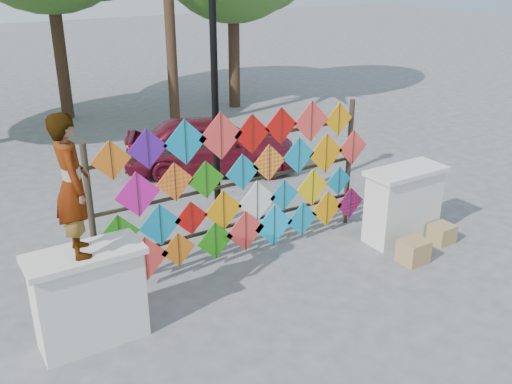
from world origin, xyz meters
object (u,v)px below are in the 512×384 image
Objects in this scene: vendor_woman at (72,186)px; kite_rack at (244,186)px; sedan at (211,144)px; lamppost at (214,77)px.

kite_rack is at bearing -66.27° from vendor_woman.
vendor_woman is 0.45× the size of sedan.
lamppost reaches higher than sedan.
kite_rack is 1.30× the size of sedan.
kite_rack is 1.11× the size of lamppost.
vendor_woman is at bearing 162.94° from sedan.
lamppost is (-1.18, -2.48, 2.04)m from sedan.
vendor_woman is (-2.82, -0.93, 0.92)m from kite_rack.
sedan is (4.21, 4.68, -1.49)m from vendor_woman.
vendor_woman is 3.79m from lamppost.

